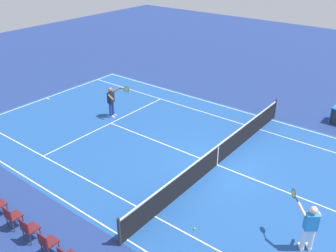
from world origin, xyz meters
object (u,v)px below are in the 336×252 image
Objects in this scene: tennis_player_far at (310,225)px; spectator_chair_3 at (11,216)px; tennis_net at (218,155)px; tennis_player_near at (112,100)px; spectator_chair_1 at (47,242)px; spectator_chair_2 at (28,228)px; tennis_ball at (195,229)px.

tennis_player_far is 9.36m from spectator_chair_3.
tennis_net is 6.95m from tennis_player_near.
tennis_player_near reaches higher than tennis_net.
spectator_chair_2 is at bearing 0.00° from spectator_chair_1.
spectator_chair_3 is at bearing 37.29° from tennis_ball.
tennis_net reaches higher than spectator_chair_3.
tennis_net reaches higher than spectator_chair_2.
tennis_player_near is 9.50m from tennis_ball.
tennis_player_far is at bearing -140.12° from spectator_chair_1.
tennis_player_far reaches higher than spectator_chair_1.
spectator_chair_2 is 0.94m from spectator_chair_3.
tennis_net reaches higher than spectator_chair_1.
tennis_net is 13.30× the size of spectator_chair_3.
tennis_ball is 5.99m from spectator_chair_3.
tennis_ball is 5.27m from spectator_chair_2.
tennis_player_near and tennis_player_far have the same top height.
tennis_player_near reaches higher than spectator_chair_2.
tennis_player_near reaches higher than spectator_chair_1.
tennis_player_near is 1.93× the size of spectator_chair_1.
tennis_player_near is 1.00× the size of tennis_player_far.
tennis_player_far is at bearing -144.16° from spectator_chair_2.
spectator_chair_1 and spectator_chair_3 have the same top height.
tennis_ball is (-1.44, 3.79, -0.46)m from tennis_net.
tennis_player_near is 25.71× the size of tennis_ball.
tennis_ball is at bearing 24.06° from tennis_player_far.
tennis_player_near is 1.93× the size of spectator_chair_2.
tennis_player_far is at bearing 165.17° from tennis_player_near.
tennis_ball is 0.08× the size of spectator_chair_2.
spectator_chair_2 is at bearing 43.54° from tennis_ball.
spectator_chair_1 is at bearing 124.26° from tennis_player_near.
tennis_player_far reaches higher than tennis_ball.
spectator_chair_2 is 1.00× the size of spectator_chair_3.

